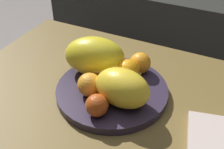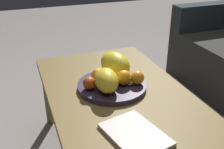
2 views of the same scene
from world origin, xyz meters
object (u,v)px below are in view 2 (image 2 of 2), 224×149
object	(u,v)px
orange_right	(124,78)
melon_smaller_beside	(115,64)
magazine	(135,135)
coffee_table	(118,100)
fruit_bowl	(112,86)
orange_front	(137,77)
banana_bunch	(120,77)
melon_large_front	(106,80)
orange_left	(98,75)
apple_front	(89,83)

from	to	relation	value
orange_right	melon_smaller_beside	bearing A→B (deg)	-178.87
melon_smaller_beside	magazine	xyz separation A→B (m)	(0.46, -0.10, -0.08)
coffee_table	fruit_bowl	size ratio (longest dim) A/B	3.16
orange_front	orange_right	world-z (taller)	orange_right
fruit_bowl	magazine	bearing A→B (deg)	-7.18
banana_bunch	magazine	bearing A→B (deg)	-13.16
orange_front	melon_large_front	bearing A→B (deg)	-86.00
magazine	melon_large_front	bearing A→B (deg)	167.35
melon_large_front	orange_front	distance (m)	0.16
coffee_table	melon_smaller_beside	size ratio (longest dim) A/B	5.67
melon_large_front	melon_smaller_beside	world-z (taller)	melon_smaller_beside
melon_large_front	orange_right	size ratio (longest dim) A/B	2.15
fruit_bowl	orange_left	distance (m)	0.09
melon_smaller_beside	orange_left	xyz separation A→B (m)	(0.04, -0.10, -0.03)
fruit_bowl	melon_smaller_beside	bearing A→B (deg)	149.98
coffee_table	apple_front	bearing A→B (deg)	-103.15
magazine	apple_front	bearing A→B (deg)	178.46
orange_left	apple_front	xyz separation A→B (m)	(0.06, -0.06, -0.00)
coffee_table	apple_front	size ratio (longest dim) A/B	17.24
orange_front	banana_bunch	size ratio (longest dim) A/B	0.46
orange_right	magazine	world-z (taller)	orange_right
orange_front	magazine	world-z (taller)	orange_front
fruit_bowl	banana_bunch	bearing A→B (deg)	91.77
coffee_table	melon_smaller_beside	bearing A→B (deg)	165.24
orange_front	banana_bunch	world-z (taller)	orange_front
orange_right	apple_front	size ratio (longest dim) A/B	1.19
magazine	orange_right	bearing A→B (deg)	151.51
coffee_table	fruit_bowl	xyz separation A→B (m)	(-0.04, -0.01, 0.06)
melon_smaller_beside	orange_right	bearing A→B (deg)	1.13
melon_smaller_beside	coffee_table	bearing A→B (deg)	-14.76
coffee_table	banana_bunch	bearing A→B (deg)	150.34
orange_front	banana_bunch	xyz separation A→B (m)	(-0.04, -0.07, -0.01)
orange_right	apple_front	bearing A→B (deg)	-94.81
orange_front	apple_front	distance (m)	0.24
fruit_bowl	orange_right	world-z (taller)	orange_right
melon_smaller_beside	orange_left	size ratio (longest dim) A/B	2.70
orange_front	melon_smaller_beside	bearing A→B (deg)	-152.71
orange_left	banana_bunch	distance (m)	0.11
melon_smaller_beside	banana_bunch	bearing A→B (deg)	-5.44
fruit_bowl	melon_large_front	bearing A→B (deg)	-41.04
melon_large_front	magazine	world-z (taller)	melon_large_front
melon_smaller_beside	banana_bunch	size ratio (longest dim) A/B	1.27
orange_right	magazine	bearing A→B (deg)	-15.76
coffee_table	magazine	distance (m)	0.34
apple_front	banana_bunch	size ratio (longest dim) A/B	0.42
coffee_table	apple_front	world-z (taller)	apple_front
coffee_table	apple_front	xyz separation A→B (m)	(-0.03, -0.13, 0.10)
orange_front	apple_front	size ratio (longest dim) A/B	1.09
fruit_bowl	melon_smaller_beside	size ratio (longest dim) A/B	1.79
melon_smaller_beside	magazine	bearing A→B (deg)	-11.79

